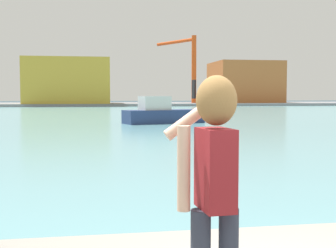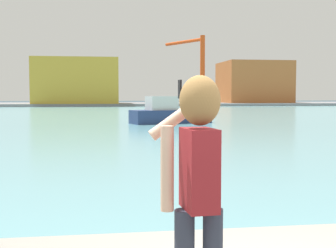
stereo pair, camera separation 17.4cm
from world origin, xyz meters
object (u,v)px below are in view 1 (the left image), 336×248
object	(u,v)px
person_photographer	(213,174)
warehouse_left	(68,81)
boat_moored	(162,114)
warehouse_right	(245,82)
port_crane	(188,61)

from	to	relation	value
person_photographer	warehouse_left	world-z (taller)	warehouse_left
boat_moored	warehouse_right	size ratio (longest dim) A/B	0.47
person_photographer	warehouse_right	bearing A→B (deg)	-23.78
person_photographer	warehouse_left	size ratio (longest dim) A/B	0.11
warehouse_left	warehouse_right	distance (m)	38.76
port_crane	warehouse_right	bearing A→B (deg)	9.24
warehouse_left	port_crane	xyz separation A→B (m)	(25.08, 2.24, 4.54)
person_photographer	boat_moored	world-z (taller)	person_photographer
boat_moored	warehouse_left	world-z (taller)	warehouse_left
person_photographer	boat_moored	bearing A→B (deg)	-12.52
warehouse_right	port_crane	bearing A→B (deg)	-170.76
boat_moored	warehouse_right	bearing A→B (deg)	48.43
warehouse_left	warehouse_right	xyz separation A→B (m)	(38.51, 4.43, 0.04)
boat_moored	port_crane	distance (m)	61.71
boat_moored	warehouse_left	size ratio (longest dim) A/B	0.41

